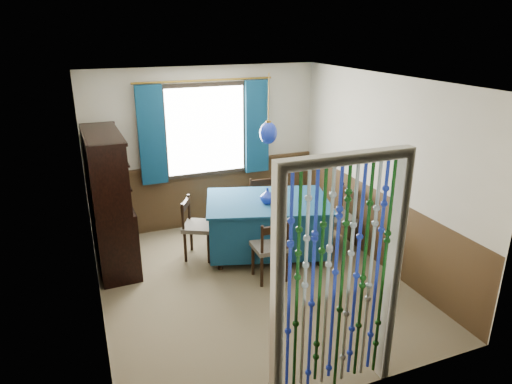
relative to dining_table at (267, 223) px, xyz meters
name	(u,v)px	position (x,y,z in m)	size (l,w,h in m)	color
floor	(252,282)	(-0.49, -0.68, -0.46)	(4.00, 4.00, 0.00)	brown
ceiling	(251,80)	(-0.49, -0.68, 2.04)	(4.00, 4.00, 0.00)	silver
wall_back	(205,149)	(-0.49, 1.32, 0.79)	(3.60, 3.60, 0.00)	beige
wall_front	(344,269)	(-0.49, -2.68, 0.79)	(3.60, 3.60, 0.00)	beige
wall_left	(89,211)	(-2.29, -0.68, 0.79)	(4.00, 4.00, 0.00)	beige
wall_right	(380,172)	(1.31, -0.68, 0.79)	(4.00, 4.00, 0.00)	beige
wainscot_back	(207,194)	(-0.49, 1.31, 0.04)	(3.60, 3.60, 0.00)	#432E19
wainscot_front	(337,347)	(-0.49, -2.66, 0.04)	(3.60, 3.60, 0.00)	#432E19
wainscot_left	(99,275)	(-2.28, -0.68, 0.04)	(4.00, 4.00, 0.00)	#432E19
wainscot_right	(374,225)	(1.29, -0.68, 0.04)	(4.00, 4.00, 0.00)	#432E19
window	(206,130)	(-0.49, 1.27, 1.09)	(1.32, 0.12, 1.42)	black
doorway	(338,288)	(-0.49, -2.62, 0.59)	(1.16, 0.12, 2.18)	silver
dining_table	(267,223)	(0.00, 0.00, 0.00)	(1.92, 1.58, 0.80)	navy
chair_near	(270,248)	(-0.25, -0.68, -0.02)	(0.41, 0.40, 0.83)	black
chair_far	(264,205)	(0.22, 0.64, 0.00)	(0.43, 0.41, 0.86)	black
chair_left	(197,226)	(-0.94, 0.26, -0.01)	(0.55, 0.56, 0.85)	black
chair_right	(338,218)	(0.96, -0.28, 0.04)	(0.46, 0.48, 0.95)	black
sideboard	(111,220)	(-2.04, 0.52, 0.16)	(0.52, 1.39, 1.80)	black
pendant_lamp	(268,133)	(0.00, 0.00, 1.28)	(0.23, 0.23, 0.91)	olive
vase_table	(267,196)	(-0.04, -0.09, 0.43)	(0.18, 0.18, 0.19)	navy
bowl_shelf	(113,180)	(-1.97, 0.26, 0.80)	(0.19, 0.19, 0.05)	beige
vase_sideboard	(111,185)	(-1.97, 0.86, 0.54)	(0.19, 0.19, 0.20)	beige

